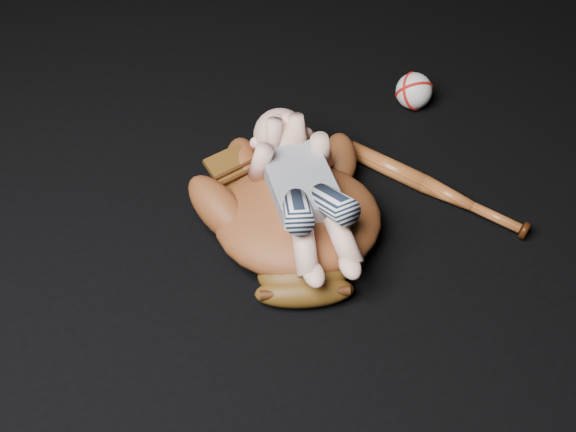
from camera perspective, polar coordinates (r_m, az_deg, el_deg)
The scene contains 4 objects.
baseball_glove at distance 1.27m, azimuth 0.77°, elevation 0.29°, with size 0.37×0.42×0.13m, color brown, non-canonical shape.
newborn_baby at distance 1.23m, azimuth 1.40°, elevation 2.11°, with size 0.17×0.38×0.15m, color #EBAD98, non-canonical shape.
baseball_bat at distance 1.41m, azimuth 11.54°, elevation 2.13°, with size 0.04×0.39×0.04m, color #93471C, non-canonical shape.
baseball at distance 1.61m, azimuth 9.93°, elevation 9.70°, with size 0.08×0.08×0.08m, color silver.
Camera 1 is at (-0.45, -0.80, 0.98)m, focal length 45.00 mm.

